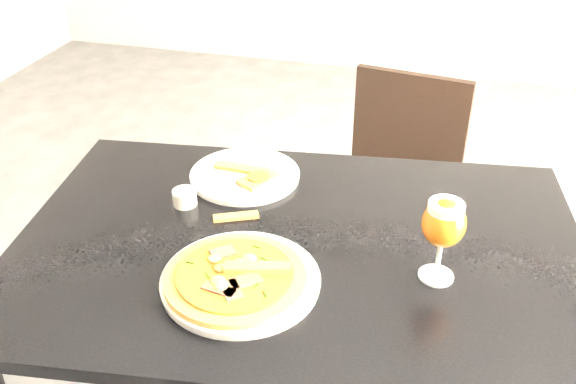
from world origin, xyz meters
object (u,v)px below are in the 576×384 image
(pizza, at_px, (236,276))
(beer_glass, at_px, (444,224))
(dining_table, at_px, (298,275))
(chair_far, at_px, (394,195))

(pizza, relative_size, beer_glass, 1.56)
(dining_table, height_order, beer_glass, beer_glass)
(pizza, height_order, beer_glass, beer_glass)
(dining_table, xyz_separation_m, beer_glass, (0.29, -0.04, 0.22))
(beer_glass, bearing_deg, pizza, -160.65)
(chair_far, xyz_separation_m, pizza, (-0.22, -0.88, 0.32))
(chair_far, bearing_deg, pizza, -94.49)
(dining_table, xyz_separation_m, pizza, (-0.08, -0.17, 0.12))
(dining_table, distance_m, pizza, 0.22)
(dining_table, height_order, chair_far, chair_far)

